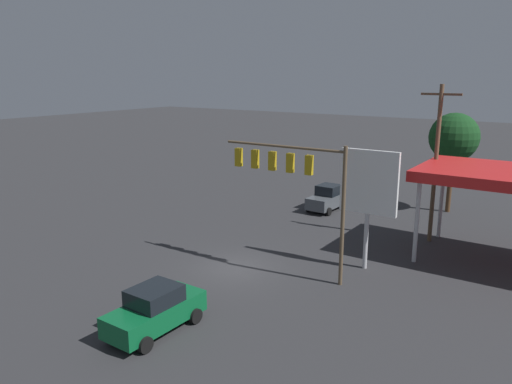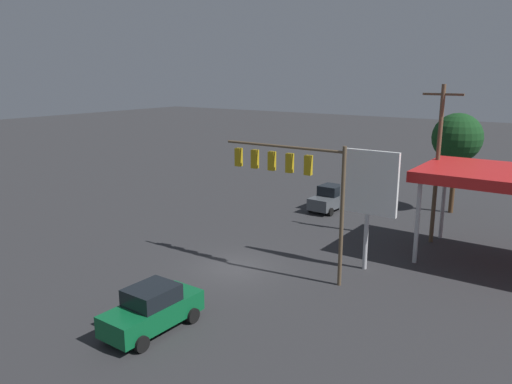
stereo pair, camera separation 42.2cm
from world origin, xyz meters
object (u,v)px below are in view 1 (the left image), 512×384
(street_tree, at_px, (454,138))
(utility_pole, at_px, (436,161))
(traffic_signal_assembly, at_px, (291,173))
(price_sign, at_px, (369,186))
(sedan_waiting, at_px, (155,310))
(hatchback_crossing, at_px, (327,198))

(street_tree, bearing_deg, utility_pole, 95.49)
(traffic_signal_assembly, relative_size, price_sign, 1.08)
(utility_pole, distance_m, price_sign, 6.91)
(price_sign, relative_size, street_tree, 0.86)
(sedan_waiting, bearing_deg, price_sign, 159.30)
(utility_pole, xyz_separation_m, hatchback_crossing, (8.75, -3.04, -4.26))
(traffic_signal_assembly, height_order, utility_pole, utility_pole)
(sedan_waiting, bearing_deg, hatchback_crossing, -172.07)
(price_sign, bearing_deg, street_tree, -93.66)
(sedan_waiting, relative_size, street_tree, 0.58)
(hatchback_crossing, height_order, sedan_waiting, hatchback_crossing)
(street_tree, bearing_deg, price_sign, 86.34)
(sedan_waiting, xyz_separation_m, street_tree, (-5.51, -25.94, 4.80))
(hatchback_crossing, relative_size, street_tree, 0.51)
(hatchback_crossing, bearing_deg, street_tree, 123.52)
(price_sign, distance_m, sedan_waiting, 12.82)
(utility_pole, distance_m, sedan_waiting, 19.58)
(price_sign, height_order, hatchback_crossing, price_sign)
(hatchback_crossing, relative_size, sedan_waiting, 0.87)
(traffic_signal_assembly, height_order, price_sign, traffic_signal_assembly)
(traffic_signal_assembly, xyz_separation_m, sedan_waiting, (1.43, 8.63, -4.49))
(utility_pole, height_order, price_sign, utility_pole)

